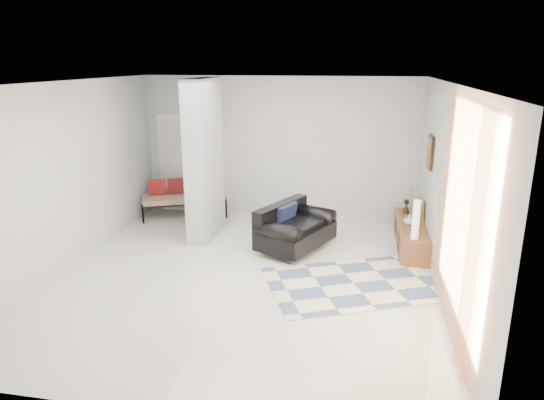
# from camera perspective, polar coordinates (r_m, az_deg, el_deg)

# --- Properties ---
(floor) EXTENTS (6.00, 6.00, 0.00)m
(floor) POSITION_cam_1_polar(r_m,az_deg,el_deg) (7.31, -3.22, -8.88)
(floor) COLOR silver
(floor) RESTS_ON ground
(ceiling) EXTENTS (6.00, 6.00, 0.00)m
(ceiling) POSITION_cam_1_polar(r_m,az_deg,el_deg) (6.63, -3.60, 13.61)
(ceiling) COLOR white
(ceiling) RESTS_ON wall_back
(wall_back) EXTENTS (6.00, 0.00, 6.00)m
(wall_back) POSITION_cam_1_polar(r_m,az_deg,el_deg) (9.71, 0.85, 6.13)
(wall_back) COLOR silver
(wall_back) RESTS_ON ground
(wall_front) EXTENTS (6.00, 0.00, 6.00)m
(wall_front) POSITION_cam_1_polar(r_m,az_deg,el_deg) (4.15, -13.45, -8.39)
(wall_front) COLOR silver
(wall_front) RESTS_ON ground
(wall_left) EXTENTS (0.00, 6.00, 6.00)m
(wall_left) POSITION_cam_1_polar(r_m,az_deg,el_deg) (7.95, -23.05, 2.57)
(wall_left) COLOR silver
(wall_left) RESTS_ON ground
(wall_right) EXTENTS (0.00, 6.00, 6.00)m
(wall_right) POSITION_cam_1_polar(r_m,az_deg,el_deg) (6.74, 19.93, 0.64)
(wall_right) COLOR silver
(wall_right) RESTS_ON ground
(partition_column) EXTENTS (0.35, 1.20, 2.80)m
(partition_column) POSITION_cam_1_polar(r_m,az_deg,el_deg) (8.64, -7.97, 4.71)
(partition_column) COLOR #B2B7BA
(partition_column) RESTS_ON floor
(hallway_door) EXTENTS (0.85, 0.06, 2.04)m
(hallway_door) POSITION_cam_1_polar(r_m,az_deg,el_deg) (10.30, -10.82, 4.27)
(hallway_door) COLOR white
(hallway_door) RESTS_ON floor
(curtain) EXTENTS (0.00, 2.55, 2.55)m
(curtain) POSITION_cam_1_polar(r_m,az_deg,el_deg) (5.63, 20.93, -1.90)
(curtain) COLOR orange
(curtain) RESTS_ON wall_right
(wall_art) EXTENTS (0.04, 0.45, 0.55)m
(wall_art) POSITION_cam_1_polar(r_m,az_deg,el_deg) (8.33, 18.13, 5.39)
(wall_art) COLOR black
(wall_art) RESTS_ON wall_right
(media_console) EXTENTS (0.45, 1.89, 0.80)m
(media_console) POSITION_cam_1_polar(r_m,az_deg,el_deg) (8.68, 15.99, -3.93)
(media_console) COLOR brown
(media_console) RESTS_ON floor
(loveseat) EXTENTS (1.32, 1.61, 0.76)m
(loveseat) POSITION_cam_1_polar(r_m,az_deg,el_deg) (8.19, 2.50, -3.31)
(loveseat) COLOR silver
(loveseat) RESTS_ON floor
(daybed) EXTENTS (1.80, 1.29, 0.77)m
(daybed) POSITION_cam_1_polar(r_m,az_deg,el_deg) (10.07, -10.47, 0.50)
(daybed) COLOR black
(daybed) RESTS_ON floor
(area_rug) EXTENTS (2.84, 2.42, 0.01)m
(area_rug) POSITION_cam_1_polar(r_m,az_deg,el_deg) (7.15, 9.57, -9.65)
(area_rug) COLOR beige
(area_rug) RESTS_ON floor
(cylinder_lamp) EXTENTS (0.11, 0.11, 0.62)m
(cylinder_lamp) POSITION_cam_1_polar(r_m,az_deg,el_deg) (7.84, 16.57, -2.23)
(cylinder_lamp) COLOR white
(cylinder_lamp) RESTS_ON media_console
(bronze_figurine) EXTENTS (0.15, 0.15, 0.26)m
(bronze_figurine) POSITION_cam_1_polar(r_m,az_deg,el_deg) (9.13, 15.52, -0.73)
(bronze_figurine) COLOR black
(bronze_figurine) RESTS_ON media_console
(vase) EXTENTS (0.19, 0.19, 0.18)m
(vase) POSITION_cam_1_polar(r_m,az_deg,el_deg) (8.53, 15.83, -2.23)
(vase) COLOR white
(vase) RESTS_ON media_console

